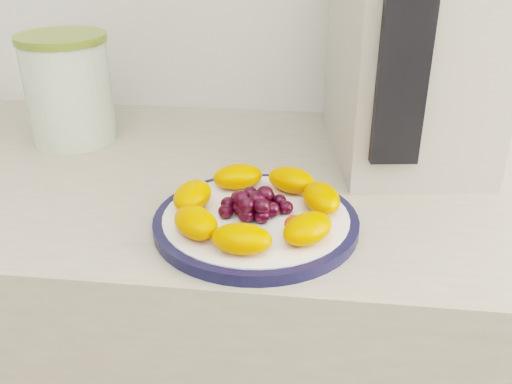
# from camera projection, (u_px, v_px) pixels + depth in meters

# --- Properties ---
(plate_rim) EXTENTS (0.26, 0.26, 0.01)m
(plate_rim) POSITION_uv_depth(u_px,v_px,m) (256.00, 222.00, 0.72)
(plate_rim) COLOR black
(plate_rim) RESTS_ON counter
(plate_face) EXTENTS (0.23, 0.23, 0.02)m
(plate_face) POSITION_uv_depth(u_px,v_px,m) (256.00, 221.00, 0.72)
(plate_face) COLOR white
(plate_face) RESTS_ON counter
(canister) EXTENTS (0.14, 0.14, 0.17)m
(canister) POSITION_uv_depth(u_px,v_px,m) (69.00, 92.00, 0.95)
(canister) COLOR #396016
(canister) RESTS_ON counter
(canister_lid) EXTENTS (0.15, 0.15, 0.01)m
(canister_lid) POSITION_uv_depth(u_px,v_px,m) (61.00, 38.00, 0.91)
(canister_lid) COLOR olive
(canister_lid) RESTS_ON canister
(appliance_body) EXTENTS (0.25, 0.33, 0.37)m
(appliance_body) POSITION_uv_depth(u_px,v_px,m) (413.00, 38.00, 0.85)
(appliance_body) COLOR #A9A294
(appliance_body) RESTS_ON counter
(appliance_panel) EXTENTS (0.07, 0.03, 0.28)m
(appliance_panel) POSITION_uv_depth(u_px,v_px,m) (404.00, 60.00, 0.71)
(appliance_panel) COLOR black
(appliance_panel) RESTS_ON appliance_body
(fruit_plate) EXTENTS (0.22, 0.22, 0.03)m
(fruit_plate) POSITION_uv_depth(u_px,v_px,m) (257.00, 205.00, 0.71)
(fruit_plate) COLOR #FF6900
(fruit_plate) RESTS_ON plate_face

